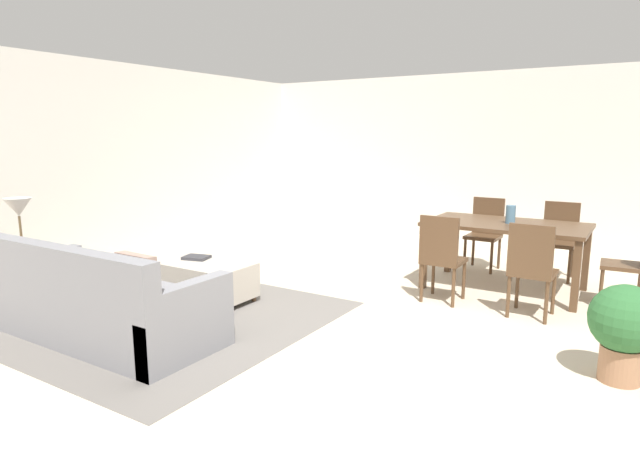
# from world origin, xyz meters

# --- Properties ---
(ground_plane) EXTENTS (10.80, 10.80, 0.00)m
(ground_plane) POSITION_xyz_m (0.00, 0.00, 0.00)
(ground_plane) COLOR beige
(wall_back) EXTENTS (9.00, 0.12, 2.70)m
(wall_back) POSITION_xyz_m (0.00, 5.00, 1.35)
(wall_back) COLOR silver
(wall_back) RESTS_ON ground_plane
(wall_left) EXTENTS (0.12, 11.00, 2.70)m
(wall_left) POSITION_xyz_m (-4.50, 0.50, 1.35)
(wall_left) COLOR silver
(wall_left) RESTS_ON ground_plane
(area_rug) EXTENTS (3.00, 2.80, 0.01)m
(area_rug) POSITION_xyz_m (-2.02, -0.43, 0.00)
(area_rug) COLOR slate
(area_rug) RESTS_ON ground_plane
(couch) EXTENTS (2.16, 0.90, 0.86)m
(couch) POSITION_xyz_m (-2.01, -1.08, 0.29)
(couch) COLOR gray
(couch) RESTS_ON ground_plane
(ottoman_table) EXTENTS (1.09, 0.59, 0.41)m
(ottoman_table) POSITION_xyz_m (-2.02, 0.16, 0.24)
(ottoman_table) COLOR #B7AD9E
(ottoman_table) RESTS_ON ground_plane
(side_table) EXTENTS (0.40, 0.40, 0.58)m
(side_table) POSITION_xyz_m (-3.39, -0.93, 0.46)
(side_table) COLOR olive
(side_table) RESTS_ON ground_plane
(table_lamp) EXTENTS (0.26, 0.26, 0.53)m
(table_lamp) POSITION_xyz_m (-3.39, -0.93, 1.00)
(table_lamp) COLOR brown
(table_lamp) RESTS_ON side_table
(dining_table) EXTENTS (1.69, 0.98, 0.76)m
(dining_table) POSITION_xyz_m (0.57, 2.27, 0.67)
(dining_table) COLOR #513823
(dining_table) RESTS_ON ground_plane
(dining_chair_near_left) EXTENTS (0.40, 0.40, 0.92)m
(dining_chair_near_left) POSITION_xyz_m (0.13, 1.42, 0.52)
(dining_chair_near_left) COLOR #513823
(dining_chair_near_left) RESTS_ON ground_plane
(dining_chair_near_right) EXTENTS (0.41, 0.41, 0.92)m
(dining_chair_near_right) POSITION_xyz_m (1.02, 1.40, 0.52)
(dining_chair_near_right) COLOR #513823
(dining_chair_near_right) RESTS_ON ground_plane
(dining_chair_far_left) EXTENTS (0.41, 0.41, 0.92)m
(dining_chair_far_left) POSITION_xyz_m (0.12, 3.12, 0.52)
(dining_chair_far_left) COLOR #513823
(dining_chair_far_left) RESTS_ON ground_plane
(dining_chair_far_right) EXTENTS (0.40, 0.40, 0.92)m
(dining_chair_far_right) POSITION_xyz_m (1.00, 3.15, 0.52)
(dining_chair_far_right) COLOR #513823
(dining_chair_far_right) RESTS_ON ground_plane
(dining_chair_head_east) EXTENTS (0.42, 0.42, 0.92)m
(dining_chair_head_east) POSITION_xyz_m (1.81, 2.25, 0.52)
(dining_chair_head_east) COLOR #513823
(dining_chair_head_east) RESTS_ON ground_plane
(vase_centerpiece) EXTENTS (0.10, 0.10, 0.20)m
(vase_centerpiece) POSITION_xyz_m (0.61, 2.26, 0.86)
(vase_centerpiece) COLOR slate
(vase_centerpiece) RESTS_ON dining_table
(book_on_ottoman) EXTENTS (0.30, 0.26, 0.03)m
(book_on_ottoman) POSITION_xyz_m (-2.17, 0.24, 0.43)
(book_on_ottoman) COLOR #333338
(book_on_ottoman) RESTS_ON ottoman_table
(potted_plant) EXTENTS (0.48, 0.48, 0.71)m
(potted_plant) POSITION_xyz_m (1.84, 0.35, 0.41)
(potted_plant) COLOR #996B4C
(potted_plant) RESTS_ON ground_plane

